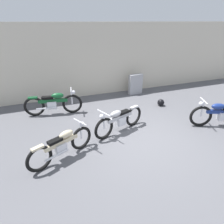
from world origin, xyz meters
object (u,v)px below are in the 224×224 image
object	(u,v)px
motorcycle_silver	(119,120)
motorcycle_green	(54,103)
motorcycle_cream	(62,145)
stone_marker	(136,84)
helmet	(161,103)
motorcycle_blue	(222,114)

from	to	relation	value
motorcycle_silver	motorcycle_green	xyz separation A→B (m)	(-1.84, 2.12, 0.03)
motorcycle_green	motorcycle_cream	size ratio (longest dim) A/B	1.21
stone_marker	motorcycle_cream	bearing A→B (deg)	-136.50
motorcycle_silver	motorcycle_green	bearing A→B (deg)	-69.52
stone_marker	helmet	bearing A→B (deg)	-79.35
motorcycle_silver	motorcycle_cream	xyz separation A→B (m)	(-1.91, -0.75, -0.02)
helmet	motorcycle_blue	bearing A→B (deg)	-69.26
motorcycle_blue	motorcycle_green	size ratio (longest dim) A/B	0.93
motorcycle_green	helmet	bearing A→B (deg)	-0.25
stone_marker	motorcycle_silver	distance (m)	3.83
motorcycle_silver	motorcycle_green	distance (m)	2.81
motorcycle_silver	helmet	bearing A→B (deg)	-171.86
stone_marker	motorcycle_silver	bearing A→B (deg)	-124.82
helmet	motorcycle_green	distance (m)	4.43
helmet	motorcycle_green	bearing A→B (deg)	170.23
motorcycle_silver	stone_marker	bearing A→B (deg)	-145.25
helmet	motorcycle_silver	bearing A→B (deg)	-151.43
motorcycle_silver	motorcycle_blue	bearing A→B (deg)	144.62
stone_marker	motorcycle_cream	xyz separation A→B (m)	(-4.10, -3.89, -0.07)
stone_marker	motorcycle_cream	world-z (taller)	stone_marker
stone_marker	motorcycle_cream	distance (m)	5.65
helmet	motorcycle_cream	xyz separation A→B (m)	(-4.43, -2.12, 0.28)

